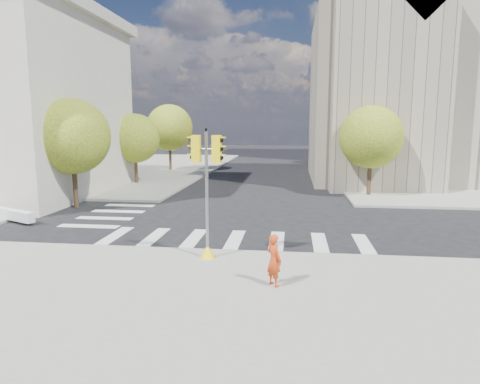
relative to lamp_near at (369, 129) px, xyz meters
name	(u,v)px	position (x,y,z in m)	size (l,w,h in m)	color
ground	(243,228)	(-8.00, -14.00, -4.58)	(160.00, 160.00, 0.00)	black
sidewalk_near	(186,343)	(-8.00, -25.00, -4.50)	(30.00, 14.00, 0.15)	gray
sidewalk_far_right	(468,172)	(12.00, 12.00, -4.50)	(28.00, 40.00, 0.15)	gray
sidewalk_far_left	(94,167)	(-28.00, 12.00, -4.50)	(28.00, 40.00, 0.15)	gray
civic_building	(452,96)	(7.59, 5.12, 2.68)	(26.00, 16.00, 19.39)	gray
office_tower	(445,47)	(14.00, 28.00, 10.42)	(20.00, 18.00, 30.00)	#9EA0A3
tree_lw_near	(72,137)	(-18.50, -10.00, -0.38)	(4.40, 4.40, 6.41)	#382616
tree_lw_mid	(135,138)	(-18.50, 0.00, -0.82)	(4.00, 4.00, 5.77)	#382616
tree_lw_far	(170,128)	(-18.50, 10.00, -0.04)	(4.80, 4.80, 6.95)	#382616
tree_re_near	(371,137)	(-0.50, -4.00, -0.53)	(4.20, 4.20, 6.16)	#382616
tree_re_mid	(349,130)	(-0.50, 8.00, -0.23)	(4.60, 4.60, 6.66)	#382616
tree_re_far	(336,133)	(-0.50, 20.00, -0.71)	(4.00, 4.00, 5.88)	#382616
lamp_near	(369,129)	(0.00, 0.00, 0.00)	(0.35, 0.18, 8.11)	black
lamp_far	(346,127)	(0.00, 14.00, 0.00)	(0.35, 0.18, 8.11)	black
traffic_signal	(207,204)	(-8.68, -19.11, -2.46)	(1.08, 0.56, 4.64)	yellow
photographer	(274,260)	(-6.19, -21.49, -3.64)	(0.57, 0.38, 1.57)	#C83D12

